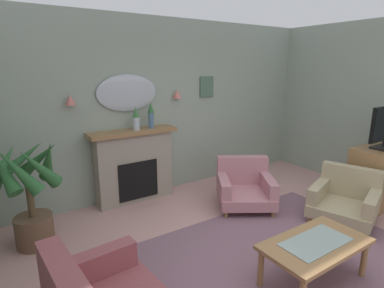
{
  "coord_description": "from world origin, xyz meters",
  "views": [
    {
      "loc": [
        -2.54,
        -1.76,
        2.12
      ],
      "look_at": [
        -0.35,
        1.57,
        1.1
      ],
      "focal_mm": 28.85,
      "sensor_mm": 36.0,
      "label": 1
    }
  ],
  "objects_px": {
    "coffee_table": "(315,247)",
    "mantel_vase_centre": "(136,119)",
    "wall_mirror": "(127,93)",
    "armchair_beside_couch": "(346,198)",
    "fireplace": "(135,166)",
    "potted_plant_corner_palm": "(29,191)",
    "wall_sconce_left": "(70,100)",
    "wall_sconce_right": "(177,94)",
    "framed_picture": "(207,87)",
    "mantel_vase_left": "(151,114)",
    "armchair_by_coffee_table": "(244,186)",
    "tv_cabinet": "(377,176)"
  },
  "relations": [
    {
      "from": "mantel_vase_centre",
      "to": "wall_sconce_left",
      "type": "height_order",
      "value": "wall_sconce_left"
    },
    {
      "from": "wall_mirror",
      "to": "armchair_by_coffee_table",
      "type": "relative_size",
      "value": 0.86
    },
    {
      "from": "fireplace",
      "to": "armchair_beside_couch",
      "type": "bearing_deg",
      "value": -44.7
    },
    {
      "from": "wall_sconce_left",
      "to": "wall_sconce_right",
      "type": "xyz_separation_m",
      "value": [
        1.7,
        0.0,
        0.0
      ]
    },
    {
      "from": "mantel_vase_centre",
      "to": "coffee_table",
      "type": "xyz_separation_m",
      "value": [
        0.65,
        -2.76,
        -0.95
      ]
    },
    {
      "from": "wall_mirror",
      "to": "wall_sconce_left",
      "type": "relative_size",
      "value": 6.86
    },
    {
      "from": "wall_sconce_right",
      "to": "armchair_by_coffee_table",
      "type": "relative_size",
      "value": 0.13
    },
    {
      "from": "fireplace",
      "to": "potted_plant_corner_palm",
      "type": "distance_m",
      "value": 1.63
    },
    {
      "from": "coffee_table",
      "to": "tv_cabinet",
      "type": "bearing_deg",
      "value": 14.32
    },
    {
      "from": "wall_mirror",
      "to": "armchair_beside_couch",
      "type": "height_order",
      "value": "wall_mirror"
    },
    {
      "from": "armchair_by_coffee_table",
      "to": "armchair_beside_couch",
      "type": "height_order",
      "value": "same"
    },
    {
      "from": "tv_cabinet",
      "to": "potted_plant_corner_palm",
      "type": "relative_size",
      "value": 0.68
    },
    {
      "from": "fireplace",
      "to": "mantel_vase_left",
      "type": "bearing_deg",
      "value": -5.39
    },
    {
      "from": "fireplace",
      "to": "tv_cabinet",
      "type": "height_order",
      "value": "fireplace"
    },
    {
      "from": "wall_sconce_left",
      "to": "framed_picture",
      "type": "relative_size",
      "value": 0.39
    },
    {
      "from": "armchair_by_coffee_table",
      "to": "framed_picture",
      "type": "bearing_deg",
      "value": 83.07
    },
    {
      "from": "wall_sconce_left",
      "to": "framed_picture",
      "type": "height_order",
      "value": "framed_picture"
    },
    {
      "from": "coffee_table",
      "to": "mantel_vase_centre",
      "type": "bearing_deg",
      "value": 103.34
    },
    {
      "from": "fireplace",
      "to": "mantel_vase_centre",
      "type": "relative_size",
      "value": 3.84
    },
    {
      "from": "framed_picture",
      "to": "armchair_by_coffee_table",
      "type": "bearing_deg",
      "value": -96.93
    },
    {
      "from": "wall_mirror",
      "to": "coffee_table",
      "type": "distance_m",
      "value": 3.29
    },
    {
      "from": "wall_mirror",
      "to": "armchair_by_coffee_table",
      "type": "bearing_deg",
      "value": -42.15
    },
    {
      "from": "coffee_table",
      "to": "armchair_beside_couch",
      "type": "relative_size",
      "value": 1.06
    },
    {
      "from": "mantel_vase_left",
      "to": "coffee_table",
      "type": "relative_size",
      "value": 0.37
    },
    {
      "from": "framed_picture",
      "to": "armchair_beside_couch",
      "type": "relative_size",
      "value": 0.35
    },
    {
      "from": "wall_mirror",
      "to": "wall_sconce_right",
      "type": "xyz_separation_m",
      "value": [
        0.85,
        -0.05,
        -0.05
      ]
    },
    {
      "from": "framed_picture",
      "to": "potted_plant_corner_palm",
      "type": "distance_m",
      "value": 3.28
    },
    {
      "from": "mantel_vase_centre",
      "to": "potted_plant_corner_palm",
      "type": "xyz_separation_m",
      "value": [
        -1.58,
        -0.5,
        -0.64
      ]
    },
    {
      "from": "fireplace",
      "to": "wall_sconce_right",
      "type": "relative_size",
      "value": 9.71
    },
    {
      "from": "wall_sconce_right",
      "to": "coffee_table",
      "type": "distance_m",
      "value": 3.15
    },
    {
      "from": "wall_sconce_left",
      "to": "armchair_by_coffee_table",
      "type": "height_order",
      "value": "wall_sconce_left"
    },
    {
      "from": "armchair_beside_couch",
      "to": "wall_mirror",
      "type": "bearing_deg",
      "value": 133.52
    },
    {
      "from": "coffee_table",
      "to": "armchair_beside_couch",
      "type": "height_order",
      "value": "armchair_beside_couch"
    },
    {
      "from": "armchair_by_coffee_table",
      "to": "potted_plant_corner_palm",
      "type": "xyz_separation_m",
      "value": [
        -2.88,
        0.56,
        0.39
      ]
    },
    {
      "from": "wall_sconce_right",
      "to": "potted_plant_corner_palm",
      "type": "bearing_deg",
      "value": -165.49
    },
    {
      "from": "wall_sconce_right",
      "to": "armchair_by_coffee_table",
      "type": "distance_m",
      "value": 1.86
    },
    {
      "from": "wall_mirror",
      "to": "framed_picture",
      "type": "height_order",
      "value": "wall_mirror"
    },
    {
      "from": "mantel_vase_left",
      "to": "armchair_beside_couch",
      "type": "height_order",
      "value": "mantel_vase_left"
    },
    {
      "from": "mantel_vase_centre",
      "to": "fireplace",
      "type": "bearing_deg",
      "value": 150.47
    },
    {
      "from": "fireplace",
      "to": "potted_plant_corner_palm",
      "type": "bearing_deg",
      "value": -161.1
    },
    {
      "from": "armchair_beside_couch",
      "to": "fireplace",
      "type": "bearing_deg",
      "value": 135.3
    },
    {
      "from": "fireplace",
      "to": "coffee_table",
      "type": "xyz_separation_m",
      "value": [
        0.7,
        -2.79,
        -0.19
      ]
    },
    {
      "from": "mantel_vase_left",
      "to": "wall_sconce_right",
      "type": "height_order",
      "value": "wall_sconce_right"
    },
    {
      "from": "fireplace",
      "to": "armchair_by_coffee_table",
      "type": "height_order",
      "value": "fireplace"
    },
    {
      "from": "armchair_beside_couch",
      "to": "tv_cabinet",
      "type": "distance_m",
      "value": 0.88
    },
    {
      "from": "fireplace",
      "to": "potted_plant_corner_palm",
      "type": "xyz_separation_m",
      "value": [
        -1.53,
        -0.53,
        0.13
      ]
    },
    {
      "from": "fireplace",
      "to": "coffee_table",
      "type": "height_order",
      "value": "fireplace"
    },
    {
      "from": "mantel_vase_centre",
      "to": "tv_cabinet",
      "type": "height_order",
      "value": "mantel_vase_centre"
    },
    {
      "from": "mantel_vase_centre",
      "to": "coffee_table",
      "type": "distance_m",
      "value": 2.99
    },
    {
      "from": "wall_sconce_right",
      "to": "armchair_beside_couch",
      "type": "relative_size",
      "value": 0.14
    }
  ]
}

